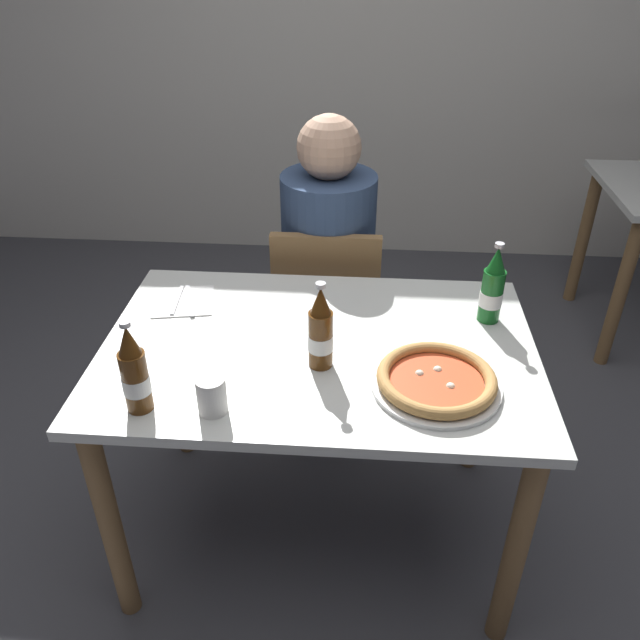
# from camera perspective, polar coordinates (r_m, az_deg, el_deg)

# --- Properties ---
(ground_plane) EXTENTS (8.00, 8.00, 0.00)m
(ground_plane) POSITION_cam_1_polar(r_m,az_deg,el_deg) (2.28, -0.10, -17.94)
(ground_plane) COLOR #4C4C51
(back_wall_tiled) EXTENTS (7.00, 0.10, 2.60)m
(back_wall_tiled) POSITION_cam_1_polar(r_m,az_deg,el_deg) (3.68, 2.79, 25.35)
(back_wall_tiled) COLOR silver
(back_wall_tiled) RESTS_ON ground_plane
(dining_table_main) EXTENTS (1.20, 0.80, 0.75)m
(dining_table_main) POSITION_cam_1_polar(r_m,az_deg,el_deg) (1.83, -0.12, -5.18)
(dining_table_main) COLOR silver
(dining_table_main) RESTS_ON ground_plane
(chair_behind_table) EXTENTS (0.40, 0.40, 0.85)m
(chair_behind_table) POSITION_cam_1_polar(r_m,az_deg,el_deg) (2.42, 0.64, 0.76)
(chair_behind_table) COLOR olive
(chair_behind_table) RESTS_ON ground_plane
(diner_seated) EXTENTS (0.34, 0.34, 1.21)m
(diner_seated) POSITION_cam_1_polar(r_m,az_deg,el_deg) (2.41, 0.72, 3.45)
(diner_seated) COLOR #2D3342
(diner_seated) RESTS_ON ground_plane
(pizza_margherita_near) EXTENTS (0.33, 0.33, 0.04)m
(pizza_margherita_near) POSITION_cam_1_polar(r_m,az_deg,el_deg) (1.63, 10.38, -5.37)
(pizza_margherita_near) COLOR white
(pizza_margherita_near) RESTS_ON dining_table_main
(beer_bottle_left) EXTENTS (0.07, 0.07, 0.25)m
(beer_bottle_left) POSITION_cam_1_polar(r_m,az_deg,el_deg) (1.89, 15.20, 2.73)
(beer_bottle_left) COLOR #14591E
(beer_bottle_left) RESTS_ON dining_table_main
(beer_bottle_center) EXTENTS (0.07, 0.07, 0.25)m
(beer_bottle_center) POSITION_cam_1_polar(r_m,az_deg,el_deg) (1.55, -16.30, -4.60)
(beer_bottle_center) COLOR #512D0F
(beer_bottle_center) RESTS_ON dining_table_main
(beer_bottle_right) EXTENTS (0.07, 0.07, 0.25)m
(beer_bottle_right) POSITION_cam_1_polar(r_m,az_deg,el_deg) (1.63, 0.05, -1.07)
(beer_bottle_right) COLOR #512D0F
(beer_bottle_right) RESTS_ON dining_table_main
(napkin_with_cutlery) EXTENTS (0.21, 0.21, 0.01)m
(napkin_with_cutlery) POSITION_cam_1_polar(r_m,az_deg,el_deg) (2.00, -12.11, 1.66)
(napkin_with_cutlery) COLOR white
(napkin_with_cutlery) RESTS_ON dining_table_main
(paper_cup) EXTENTS (0.07, 0.07, 0.09)m
(paper_cup) POSITION_cam_1_polar(r_m,az_deg,el_deg) (1.54, -9.69, -6.63)
(paper_cup) COLOR white
(paper_cup) RESTS_ON dining_table_main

